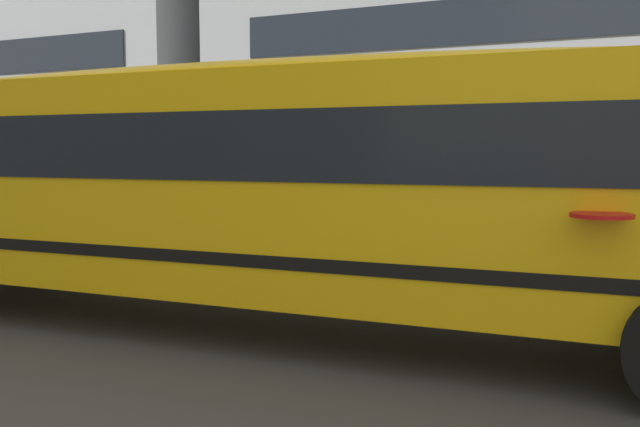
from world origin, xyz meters
TOP-DOWN VIEW (x-y plane):
  - ground_plane at (0.00, 0.00)m, footprint 400.00×400.00m
  - sidewalk_far at (0.00, 7.09)m, footprint 120.00×3.00m
  - lane_centreline at (0.00, 0.00)m, footprint 110.00×0.16m
  - school_bus at (0.98, -1.39)m, footprint 13.25×3.15m
  - parked_car_silver_by_entrance at (-8.06, 4.16)m, footprint 3.95×1.97m
  - apartment_block_far_left at (-15.89, 15.28)m, footprint 15.26×13.43m

SIDE VIEW (x-z plane):
  - ground_plane at x=0.00m, z-range 0.00..0.00m
  - lane_centreline at x=0.00m, z-range 0.00..0.01m
  - sidewalk_far at x=0.00m, z-range 0.00..0.01m
  - parked_car_silver_by_entrance at x=-8.06m, z-range 0.02..1.66m
  - school_bus at x=0.98m, z-range 0.28..3.23m
  - apartment_block_far_left at x=-15.89m, z-range 0.00..16.50m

